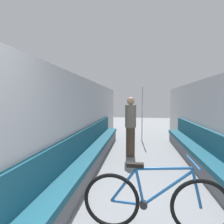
# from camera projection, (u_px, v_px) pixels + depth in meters

# --- Properties ---
(wall_left) EXTENTS (0.10, 9.85, 2.06)m
(wall_left) POSITION_uv_depth(u_px,v_px,m) (83.00, 122.00, 4.15)
(wall_left) COLOR #B2B2B7
(wall_left) RESTS_ON ground
(wall_right) EXTENTS (0.10, 9.85, 2.06)m
(wall_right) POSITION_uv_depth(u_px,v_px,m) (215.00, 124.00, 3.73)
(wall_right) COLOR #B2B2B7
(wall_right) RESTS_ON ground
(bench_seat_row_left) EXTENTS (0.41, 5.63, 0.89)m
(bench_seat_row_left) POSITION_uv_depth(u_px,v_px,m) (93.00, 152.00, 4.24)
(bench_seat_row_left) COLOR #5B5B60
(bench_seat_row_left) RESTS_ON ground
(bench_seat_row_right) EXTENTS (0.41, 5.63, 0.89)m
(bench_seat_row_right) POSITION_uv_depth(u_px,v_px,m) (202.00, 156.00, 3.89)
(bench_seat_row_right) COLOR #5B5B60
(bench_seat_row_right) RESTS_ON ground
(bicycle) EXTENTS (1.69, 0.46, 0.87)m
(bicycle) POSITION_uv_depth(u_px,v_px,m) (154.00, 202.00, 2.02)
(bicycle) COLOR black
(bicycle) RESTS_ON ground
(grab_pole_near) EXTENTS (0.08, 0.08, 2.04)m
(grab_pole_near) POSITION_uv_depth(u_px,v_px,m) (142.00, 115.00, 6.55)
(grab_pole_near) COLOR gray
(grab_pole_near) RESTS_ON ground
(passenger_standing) EXTENTS (0.30, 0.30, 1.63)m
(passenger_standing) POSITION_uv_depth(u_px,v_px,m) (131.00, 126.00, 4.80)
(passenger_standing) COLOR #473828
(passenger_standing) RESTS_ON ground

